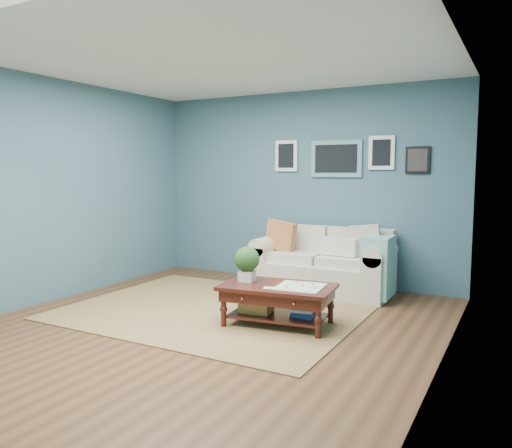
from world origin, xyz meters
The scene contains 4 objects.
room_shell centered at (0.01, 0.06, 1.36)m, with size 5.00×5.02×2.70m.
area_rug centered at (-0.25, 0.59, 0.01)m, with size 3.22×2.58×0.01m, color brown.
loveseat centered at (0.58, 2.02, 0.38)m, with size 1.82×0.82×0.93m.
coffee_table centered at (0.57, 0.41, 0.35)m, with size 1.20×0.79×0.79m.
Camera 1 is at (2.81, -4.07, 1.57)m, focal length 35.00 mm.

